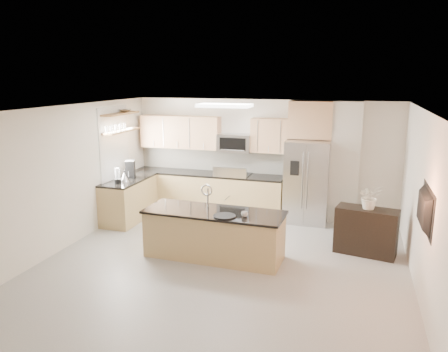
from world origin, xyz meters
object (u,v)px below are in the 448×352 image
(microwave, at_px, (235,143))
(island, at_px, (214,234))
(kettle, at_px, (124,177))
(bowl, at_px, (125,110))
(television, at_px, (420,209))
(flower_vase, at_px, (371,190))
(refrigerator, at_px, (307,182))
(blender, at_px, (118,177))
(platter, at_px, (224,216))
(cup, at_px, (245,214))
(range, at_px, (233,194))
(coffee_maker, at_px, (130,170))
(credenza, at_px, (366,231))

(microwave, distance_m, island, 2.88)
(kettle, relative_size, bowl, 0.72)
(microwave, bearing_deg, television, -42.75)
(microwave, relative_size, flower_vase, 1.14)
(island, xyz_separation_m, bowl, (-2.61, 1.73, 1.96))
(television, bearing_deg, refrigerator, 31.04)
(kettle, xyz_separation_m, flower_vase, (4.94, -0.25, 0.15))
(refrigerator, relative_size, blender, 5.44)
(refrigerator, relative_size, platter, 4.79)
(blender, bearing_deg, cup, -20.58)
(refrigerator, distance_m, platter, 2.86)
(microwave, bearing_deg, refrigerator, -5.86)
(refrigerator, xyz_separation_m, island, (-1.30, -2.42, -0.47))
(microwave, xyz_separation_m, bowl, (-2.25, -0.86, 0.75))
(kettle, bearing_deg, island, -25.99)
(range, height_order, kettle, kettle)
(platter, distance_m, flower_vase, 2.59)
(coffee_maker, relative_size, bowl, 1.14)
(platter, bearing_deg, coffee_maker, 146.71)
(island, xyz_separation_m, television, (3.15, -0.65, 0.93))
(platter, xyz_separation_m, blender, (-2.70, 1.22, 0.21))
(credenza, distance_m, platter, 2.59)
(range, height_order, platter, range)
(bowl, bearing_deg, credenza, -8.91)
(flower_vase, bearing_deg, kettle, 177.12)
(credenza, distance_m, flower_vase, 0.75)
(microwave, relative_size, television, 0.71)
(microwave, xyz_separation_m, platter, (0.62, -2.83, -0.78))
(range, distance_m, bowl, 3.04)
(blender, bearing_deg, television, -16.31)
(credenza, xyz_separation_m, cup, (-1.95, -1.07, 0.46))
(kettle, bearing_deg, range, 32.84)
(credenza, bearing_deg, microwave, 161.06)
(range, height_order, television, television)
(platter, xyz_separation_m, bowl, (-2.87, 1.97, 1.53))
(island, xyz_separation_m, flower_vase, (2.55, 0.91, 0.75))
(range, bearing_deg, microwave, 90.00)
(cup, height_order, bowl, bowl)
(kettle, bearing_deg, cup, -23.86)
(credenza, relative_size, coffee_maker, 2.78)
(cup, xyz_separation_m, flower_vase, (1.97, 1.06, 0.29))
(refrigerator, relative_size, kettle, 7.47)
(blender, distance_m, bowl, 1.52)
(blender, relative_size, coffee_maker, 0.87)
(refrigerator, xyz_separation_m, credenza, (1.23, -1.50, -0.47))
(cup, distance_m, television, 2.66)
(blender, xyz_separation_m, television, (5.58, -1.63, 0.29))
(cup, height_order, coffee_maker, coffee_maker)
(coffee_maker, relative_size, television, 0.35)
(credenza, distance_m, coffee_maker, 5.07)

